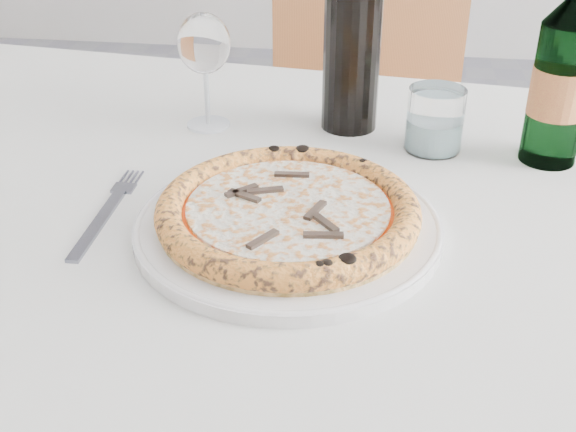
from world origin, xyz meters
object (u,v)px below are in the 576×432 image
beer_bottle (562,78)px  dining_table (299,250)px  chair_far (372,114)px  pizza (288,211)px  wine_glass (204,47)px  wine_bottle (353,32)px  tumbler (435,124)px  plate (288,225)px

beer_bottle → dining_table: bearing=-157.9°
chair_far → pizza: (-0.07, -0.91, 0.25)m
pizza → wine_glass: bearing=119.1°
wine_bottle → tumbler: bearing=-28.1°
dining_table → tumbler: tumbler is taller
chair_far → beer_bottle: 0.79m
wine_bottle → plate: bearing=-98.7°
pizza → beer_bottle: bearing=36.2°
tumbler → beer_bottle: (0.15, -0.01, 0.07)m
wine_glass → tumbler: bearing=-6.5°
plate → wine_glass: 0.33m
dining_table → wine_glass: wine_glass is taller
wine_glass → wine_bottle: wine_bottle is taller
plate → beer_bottle: bearing=36.2°
dining_table → pizza: bearing=-90.0°
dining_table → tumbler: bearing=40.6°
dining_table → chair_far: (0.07, 0.81, -0.14)m
chair_far → wine_bottle: wine_bottle is taller
plate → beer_bottle: 0.39m
chair_far → pizza: bearing=-94.4°
chair_far → plate: 0.94m
dining_table → plate: plate is taller
dining_table → plate: bearing=-90.0°
dining_table → wine_bottle: size_ratio=4.89×
dining_table → wine_glass: size_ratio=9.65×
beer_bottle → wine_bottle: (-0.26, 0.08, 0.03)m
pizza → tumbler: tumbler is taller
dining_table → wine_bottle: 0.30m
plate → wine_bottle: 0.33m
chair_far → pizza: size_ratio=3.28×
chair_far → dining_table: bearing=-95.0°
dining_table → wine_bottle: (0.05, 0.20, 0.22)m
plate → wine_bottle: wine_bottle is taller
dining_table → beer_bottle: (0.31, 0.13, 0.20)m
pizza → plate: bearing=18.3°
beer_bottle → wine_bottle: bearing=163.8°
dining_table → tumbler: (0.16, 0.14, 0.12)m
beer_bottle → wine_bottle: 0.27m
chair_far → pizza: 0.94m
plate → tumbler: (0.16, 0.24, 0.03)m
tumbler → wine_glass: bearing=173.5°
plate → pizza: size_ratio=1.17×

